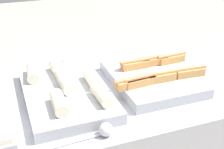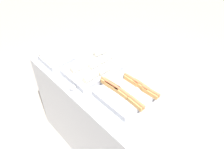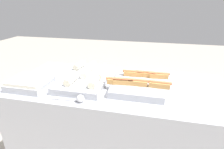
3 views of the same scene
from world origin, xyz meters
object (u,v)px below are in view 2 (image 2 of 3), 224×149
Objects in this scene: tray_wraps at (96,67)px; tray_side_front at (56,58)px; tray_hotdogs at (129,91)px; serving_spoon_near at (72,87)px; serving_spoon_far at (125,58)px.

tray_side_front is (-0.38, -0.19, 0.00)m from tray_wraps.
tray_wraps reaches higher than tray_hotdogs.
tray_side_front is 1.25× the size of serving_spoon_near.
tray_hotdogs is at bearing 13.45° from tray_side_front.
tray_hotdogs is 0.47m from serving_spoon_near.
tray_wraps is 0.42m from tray_side_front.
tray_wraps is 1.94× the size of tray_side_front.
tray_hotdogs is 2.04× the size of serving_spoon_near.
serving_spoon_near is (-0.36, -0.31, -0.01)m from tray_hotdogs.
serving_spoon_near is (0.44, -0.12, -0.01)m from tray_side_front.
serving_spoon_far is (0.06, 0.31, -0.01)m from tray_wraps.
tray_wraps is 0.32m from serving_spoon_far.
tray_wraps is 0.32m from serving_spoon_near.
tray_wraps is at bearing 101.09° from serving_spoon_near.
tray_wraps is 2.41× the size of serving_spoon_near.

